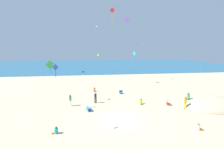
# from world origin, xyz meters

# --- Properties ---
(ground_plane) EXTENTS (120.00, 120.00, 0.00)m
(ground_plane) POSITION_xyz_m (0.00, 10.00, 0.00)
(ground_plane) COLOR #C6B58C
(ocean_water) EXTENTS (120.00, 60.00, 0.05)m
(ocean_water) POSITION_xyz_m (0.00, 57.95, 0.03)
(ocean_water) COLOR #236084
(ocean_water) RESTS_ON ground_plane
(dune_mound) EXTENTS (8.75, 6.13, 2.28)m
(dune_mound) POSITION_xyz_m (12.91, 2.55, 0.00)
(dune_mound) COLOR tan
(dune_mound) RESTS_ON ground_plane
(beach_chair_far_left) EXTENTS (0.78, 0.73, 0.56)m
(beach_chair_far_left) POSITION_xyz_m (7.18, 3.38, 0.27)
(beach_chair_far_left) COLOR #D13D3D
(beach_chair_far_left) RESTS_ON ground_plane
(beach_chair_near_camera) EXTENTS (0.85, 0.78, 0.64)m
(beach_chair_near_camera) POSITION_xyz_m (-3.22, 2.69, 0.29)
(beach_chair_near_camera) COLOR #2370B2
(beach_chair_near_camera) RESTS_ON ground_plane
(beach_chair_far_right) EXTENTS (0.61, 0.68, 0.56)m
(beach_chair_far_right) POSITION_xyz_m (1.95, 9.28, 0.24)
(beach_chair_far_right) COLOR #2370B2
(beach_chair_far_right) RESTS_ON ground_plane
(person_0) EXTENTS (0.58, 0.37, 0.68)m
(person_0) POSITION_xyz_m (6.86, -2.93, 0.25)
(person_0) COLOR white
(person_0) RESTS_ON ground_plane
(person_1) EXTENTS (0.34, 0.34, 1.49)m
(person_1) POSITION_xyz_m (-2.35, 5.38, 0.86)
(person_1) COLOR black
(person_1) RESTS_ON ground_plane
(person_2) EXTENTS (0.39, 0.63, 0.76)m
(person_2) POSITION_xyz_m (3.72, 4.15, 0.28)
(person_2) COLOR yellow
(person_2) RESTS_ON ground_plane
(person_3) EXTENTS (0.44, 0.44, 1.55)m
(person_3) POSITION_xyz_m (-5.63, 4.69, 0.89)
(person_3) COLOR white
(person_3) RESTS_ON ground_plane
(person_4) EXTENTS (0.41, 0.65, 0.78)m
(person_4) POSITION_xyz_m (-2.45, 11.15, 0.29)
(person_4) COLOR orange
(person_4) RESTS_ON ground_plane
(person_5) EXTENTS (0.53, 0.32, 0.67)m
(person_5) POSITION_xyz_m (-5.96, -1.83, 0.25)
(person_5) COLOR #19ADB2
(person_5) RESTS_ON ground_plane
(person_6) EXTENTS (0.44, 0.44, 1.59)m
(person_6) POSITION_xyz_m (8.59, 1.85, 0.92)
(person_6) COLOR yellow
(person_6) RESTS_ON ground_plane
(person_7) EXTENTS (0.45, 0.45, 1.74)m
(person_7) POSITION_xyz_m (9.73, 2.98, 1.00)
(person_7) COLOR purple
(person_7) RESTS_ON ground_plane
(kite_teal) EXTENTS (0.47, 1.03, 1.52)m
(kite_teal) POSITION_xyz_m (6.05, 16.37, 6.41)
(kite_teal) COLOR #1EADAD
(kite_orange) EXTENTS (0.46, 0.47, 1.41)m
(kite_orange) POSITION_xyz_m (13.39, 32.40, 9.09)
(kite_orange) COLOR orange
(kite_lime) EXTENTS (1.32, 1.29, 2.13)m
(kite_lime) POSITION_xyz_m (-0.77, 33.11, 5.58)
(kite_lime) COLOR #99DB33
(kite_white) EXTENTS (0.74, 0.74, 1.28)m
(kite_white) POSITION_xyz_m (-1.32, 31.20, 13.91)
(kite_white) COLOR white
(kite_blue) EXTENTS (0.44, 0.38, 1.15)m
(kite_blue) POSITION_xyz_m (-5.66, -1.84, 5.84)
(kite_blue) COLOR blue
(kite_green) EXTENTS (1.01, 0.47, 1.50)m
(kite_green) POSITION_xyz_m (-7.54, 3.58, 5.53)
(kite_green) COLOR green
(kite_purple) EXTENTS (1.15, 0.47, 1.60)m
(kite_purple) POSITION_xyz_m (4.97, 19.11, 13.75)
(kite_purple) COLOR purple
(kite_red) EXTENTS (0.61, 0.20, 1.67)m
(kite_red) POSITION_xyz_m (-0.32, 3.17, 11.57)
(kite_red) COLOR red
(kite_black) EXTENTS (0.56, 0.51, 1.55)m
(kite_black) POSITION_xyz_m (-3.99, 6.34, 4.23)
(kite_black) COLOR black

